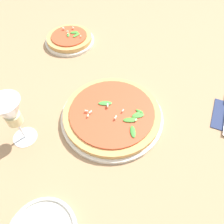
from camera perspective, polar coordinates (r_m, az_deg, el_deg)
The scene contains 4 objects.
ground_plane at distance 0.75m, azimuth -1.65°, elevation -1.08°, with size 6.00×6.00×0.00m, color #9E7A56.
pizza_arugula_main at distance 0.73m, azimuth 0.02°, elevation -0.63°, with size 0.35×0.35×0.05m.
pizza_personal_side at distance 1.07m, azimuth -11.01°, elevation 18.20°, with size 0.22×0.22×0.05m.
wine_glass at distance 0.66m, azimuth -24.83°, elevation -0.46°, with size 0.08×0.08×0.18m.
Camera 1 is at (-0.36, -0.26, 0.60)m, focal length 35.00 mm.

